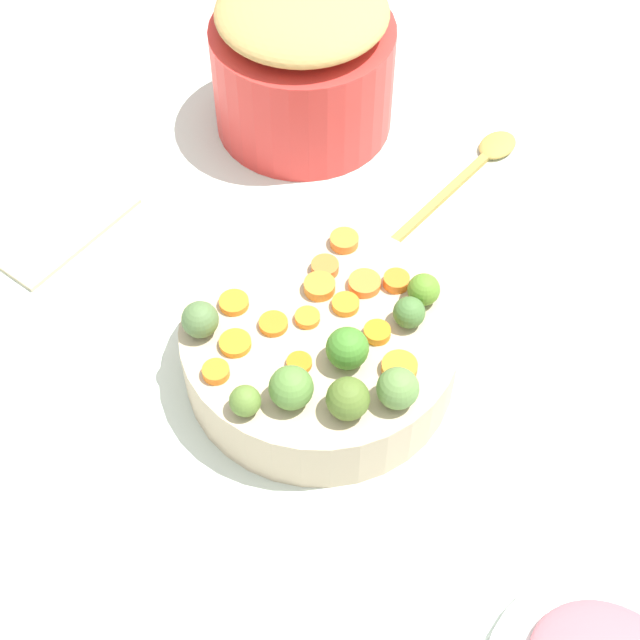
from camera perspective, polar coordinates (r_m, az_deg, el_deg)
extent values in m
cube|color=silver|center=(1.02, 2.78, -4.01)|extent=(2.40, 2.40, 0.02)
cylinder|color=#C2AC8C|center=(0.99, 0.00, -1.65)|extent=(0.29, 0.29, 0.08)
cylinder|color=red|center=(1.24, -1.02, 14.40)|extent=(0.23, 0.23, 0.15)
ellipsoid|color=tan|center=(1.18, -1.09, 18.06)|extent=(0.21, 0.21, 0.05)
cylinder|color=orange|center=(0.93, 4.70, -2.91)|extent=(0.04, 0.04, 0.01)
cylinder|color=orange|center=(0.99, 2.70, 2.21)|extent=(0.05, 0.05, 0.01)
cylinder|color=orange|center=(0.93, -6.28, -3.11)|extent=(0.03, 0.03, 0.01)
cylinder|color=orange|center=(0.97, 1.54, 0.96)|extent=(0.03, 0.03, 0.01)
cylinder|color=orange|center=(0.98, -5.20, 1.04)|extent=(0.04, 0.04, 0.01)
cylinder|color=orange|center=(0.95, -5.12, -1.40)|extent=(0.04, 0.04, 0.01)
cylinder|color=orange|center=(1.03, 1.47, 4.79)|extent=(0.04, 0.04, 0.01)
cylinder|color=orange|center=(0.96, -2.82, -0.23)|extent=(0.04, 0.04, 0.01)
cylinder|color=orange|center=(0.99, 4.61, 2.35)|extent=(0.04, 0.04, 0.01)
cylinder|color=orange|center=(1.00, 0.30, 3.19)|extent=(0.04, 0.04, 0.01)
cylinder|color=orange|center=(0.96, -0.76, 0.14)|extent=(0.03, 0.03, 0.01)
cylinder|color=orange|center=(0.95, 3.56, -0.85)|extent=(0.03, 0.03, 0.01)
cylinder|color=orange|center=(0.98, -0.23, 1.91)|extent=(0.05, 0.05, 0.01)
cylinder|color=orange|center=(0.93, -1.26, -2.59)|extent=(0.03, 0.03, 0.01)
sphere|color=#53733F|center=(0.95, -7.22, 0.02)|extent=(0.04, 0.04, 0.04)
sphere|color=#536F29|center=(0.89, 1.69, -4.75)|extent=(0.04, 0.04, 0.04)
sphere|color=olive|center=(0.90, -4.52, -4.87)|extent=(0.03, 0.03, 0.03)
sphere|color=#428129|center=(0.92, 1.65, -1.71)|extent=(0.04, 0.04, 0.04)
sphere|color=#598927|center=(0.98, 6.25, 1.83)|extent=(0.03, 0.03, 0.03)
sphere|color=#578539|center=(0.89, -1.75, -4.09)|extent=(0.04, 0.04, 0.04)
sphere|color=#5F8741|center=(0.90, 4.70, -4.12)|extent=(0.04, 0.04, 0.04)
sphere|color=#477335|center=(0.96, 5.38, 0.45)|extent=(0.03, 0.03, 0.03)
cube|color=#A78A40|center=(1.19, 7.19, 7.20)|extent=(0.21, 0.05, 0.01)
ellipsoid|color=#A78A40|center=(1.27, 10.61, 10.30)|extent=(0.07, 0.05, 0.01)
cube|color=#C0B18B|center=(1.19, -15.39, 5.51)|extent=(0.20, 0.14, 0.01)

